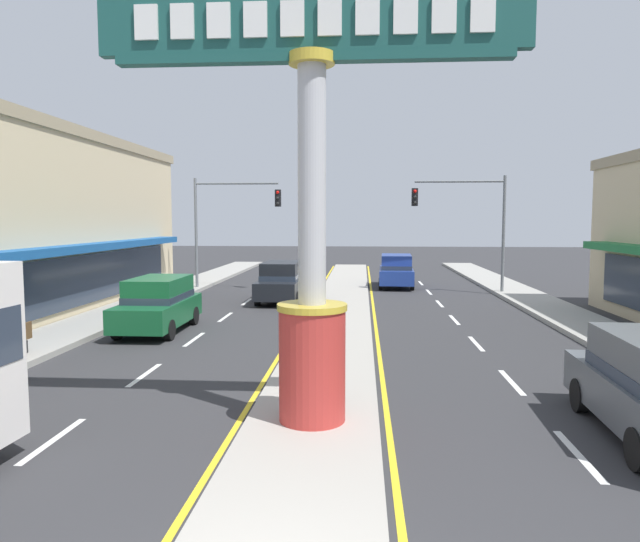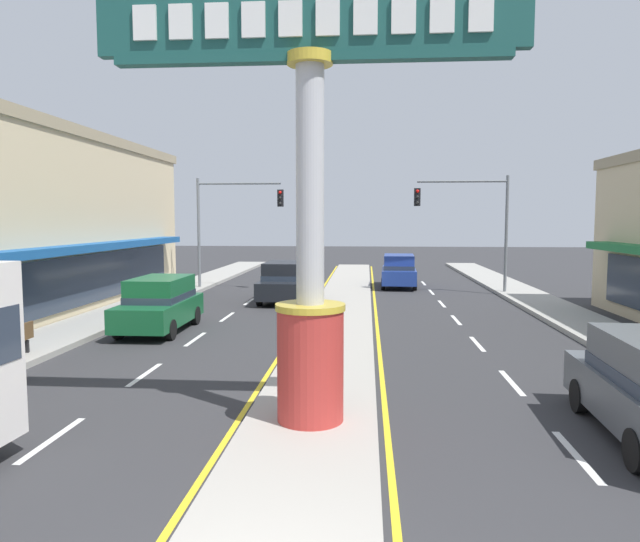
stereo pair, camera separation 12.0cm
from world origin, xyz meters
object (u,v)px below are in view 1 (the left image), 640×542
at_px(suv_near_right_lane, 281,281).
at_px(street_bench, 10,341).
at_px(district_sign, 312,205).
at_px(suv_far_right_lane, 158,304).
at_px(suv_far_left_oncoming, 396,270).
at_px(traffic_light_right_side, 470,213).
at_px(traffic_light_left_side, 227,214).

bearing_deg(suv_near_right_lane, street_bench, -114.23).
xyz_separation_m(district_sign, suv_far_right_lane, (-6.22, 9.10, -3.22)).
distance_m(district_sign, suv_near_right_lane, 17.35).
height_order(suv_near_right_lane, suv_far_left_oncoming, same).
xyz_separation_m(district_sign, suv_far_left_oncoming, (2.92, 23.13, -3.22)).
relative_size(traffic_light_right_side, street_bench, 3.87).
relative_size(traffic_light_left_side, street_bench, 3.87).
bearing_deg(street_bench, district_sign, -25.85).
relative_size(suv_near_right_lane, suv_far_right_lane, 1.00).
relative_size(traffic_light_left_side, traffic_light_right_side, 1.00).
bearing_deg(suv_near_right_lane, district_sign, -80.15).
relative_size(traffic_light_right_side, suv_near_right_lane, 1.34).
bearing_deg(suv_far_right_lane, traffic_light_left_side, 91.37).
distance_m(traffic_light_left_side, suv_far_right_lane, 12.33).
bearing_deg(traffic_light_left_side, street_bench, -97.11).
bearing_deg(suv_far_right_lane, suv_far_left_oncoming, 56.93).
distance_m(traffic_light_left_side, suv_near_right_lane, 6.41).
height_order(suv_far_left_oncoming, street_bench, suv_far_left_oncoming).
distance_m(traffic_light_left_side, suv_far_left_oncoming, 10.20).
xyz_separation_m(district_sign, traffic_light_right_side, (6.50, 20.13, 0.04)).
bearing_deg(traffic_light_left_side, suv_far_left_oncoming, 12.83).
distance_m(traffic_light_right_side, street_bench, 22.27).
height_order(district_sign, suv_far_left_oncoming, district_sign).
height_order(suv_near_right_lane, suv_far_right_lane, same).
relative_size(district_sign, suv_far_left_oncoming, 1.73).
relative_size(district_sign, suv_near_right_lane, 1.74).
bearing_deg(district_sign, suv_far_left_oncoming, 82.81).
bearing_deg(traffic_light_right_side, suv_far_left_oncoming, 140.14).
distance_m(district_sign, traffic_light_right_side, 21.16).
bearing_deg(street_bench, suv_near_right_lane, 65.77).
distance_m(suv_far_right_lane, street_bench, 5.49).
bearing_deg(suv_far_left_oncoming, district_sign, -97.19).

